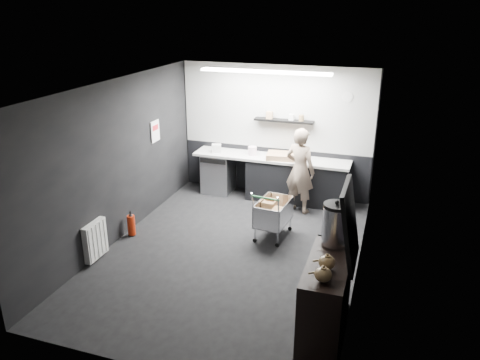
% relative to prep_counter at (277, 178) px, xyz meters
% --- Properties ---
extents(floor, '(5.50, 5.50, 0.00)m').
position_rel_prep_counter_xyz_m(floor, '(-0.14, -2.42, -0.46)').
color(floor, black).
rests_on(floor, ground).
extents(ceiling, '(5.50, 5.50, 0.00)m').
position_rel_prep_counter_xyz_m(ceiling, '(-0.14, -2.42, 2.24)').
color(ceiling, white).
rests_on(ceiling, wall_back).
extents(wall_back, '(5.50, 0.00, 5.50)m').
position_rel_prep_counter_xyz_m(wall_back, '(-0.14, 0.33, 0.89)').
color(wall_back, black).
rests_on(wall_back, floor).
extents(wall_front, '(5.50, 0.00, 5.50)m').
position_rel_prep_counter_xyz_m(wall_front, '(-0.14, -5.17, 0.89)').
color(wall_front, black).
rests_on(wall_front, floor).
extents(wall_left, '(0.00, 5.50, 5.50)m').
position_rel_prep_counter_xyz_m(wall_left, '(-2.14, -2.42, 0.89)').
color(wall_left, black).
rests_on(wall_left, floor).
extents(wall_right, '(0.00, 5.50, 5.50)m').
position_rel_prep_counter_xyz_m(wall_right, '(1.86, -2.42, 0.89)').
color(wall_right, black).
rests_on(wall_right, floor).
extents(kitchen_wall_panel, '(3.95, 0.02, 1.70)m').
position_rel_prep_counter_xyz_m(kitchen_wall_panel, '(-0.14, 0.31, 1.39)').
color(kitchen_wall_panel, '#B2B3AE').
rests_on(kitchen_wall_panel, wall_back).
extents(dado_panel, '(3.95, 0.02, 1.00)m').
position_rel_prep_counter_xyz_m(dado_panel, '(-0.14, 0.31, 0.04)').
color(dado_panel, black).
rests_on(dado_panel, wall_back).
extents(floating_shelf, '(1.20, 0.22, 0.04)m').
position_rel_prep_counter_xyz_m(floating_shelf, '(0.06, 0.20, 1.16)').
color(floating_shelf, black).
rests_on(floating_shelf, wall_back).
extents(wall_clock, '(0.20, 0.03, 0.20)m').
position_rel_prep_counter_xyz_m(wall_clock, '(1.26, 0.30, 1.69)').
color(wall_clock, silver).
rests_on(wall_clock, wall_back).
extents(poster, '(0.02, 0.30, 0.40)m').
position_rel_prep_counter_xyz_m(poster, '(-2.12, -1.12, 1.09)').
color(poster, white).
rests_on(poster, wall_left).
extents(poster_red_band, '(0.02, 0.22, 0.10)m').
position_rel_prep_counter_xyz_m(poster_red_band, '(-2.11, -1.12, 1.16)').
color(poster_red_band, red).
rests_on(poster_red_band, poster).
extents(radiator, '(0.10, 0.50, 0.60)m').
position_rel_prep_counter_xyz_m(radiator, '(-2.08, -3.32, -0.11)').
color(radiator, silver).
rests_on(radiator, wall_left).
extents(ceiling_strip, '(2.40, 0.20, 0.04)m').
position_rel_prep_counter_xyz_m(ceiling_strip, '(-0.14, -0.57, 2.21)').
color(ceiling_strip, white).
rests_on(ceiling_strip, ceiling).
extents(prep_counter, '(3.20, 0.61, 0.90)m').
position_rel_prep_counter_xyz_m(prep_counter, '(0.00, 0.00, 0.00)').
color(prep_counter, black).
rests_on(prep_counter, floor).
extents(person, '(0.71, 0.58, 1.67)m').
position_rel_prep_counter_xyz_m(person, '(0.56, -0.45, 0.38)').
color(person, beige).
rests_on(person, floor).
extents(shopping_cart, '(0.56, 0.87, 0.90)m').
position_rel_prep_counter_xyz_m(shopping_cart, '(0.36, -1.65, -0.03)').
color(shopping_cart, silver).
rests_on(shopping_cart, floor).
extents(sideboard, '(0.56, 1.30, 1.94)m').
position_rel_prep_counter_xyz_m(sideboard, '(1.61, -3.86, 0.16)').
color(sideboard, black).
rests_on(sideboard, floor).
extents(fire_extinguisher, '(0.13, 0.13, 0.44)m').
position_rel_prep_counter_xyz_m(fire_extinguisher, '(-1.99, -2.41, -0.24)').
color(fire_extinguisher, '#AA240B').
rests_on(fire_extinguisher, floor).
extents(cardboard_box, '(0.60, 0.49, 0.11)m').
position_rel_prep_counter_xyz_m(cardboard_box, '(0.09, -0.05, 0.50)').
color(cardboard_box, tan).
rests_on(cardboard_box, prep_counter).
extents(pink_tub, '(0.18, 0.18, 0.18)m').
position_rel_prep_counter_xyz_m(pink_tub, '(-0.53, 0.00, 0.53)').
color(pink_tub, white).
rests_on(pink_tub, prep_counter).
extents(white_container, '(0.23, 0.20, 0.17)m').
position_rel_prep_counter_xyz_m(white_container, '(-1.30, -0.05, 0.53)').
color(white_container, silver).
rests_on(white_container, prep_counter).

